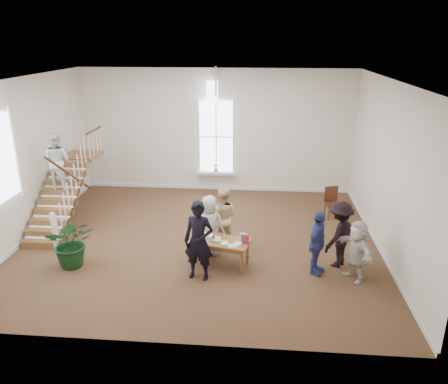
# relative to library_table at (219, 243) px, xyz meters

# --- Properties ---
(ground) EXTENTS (10.00, 10.00, 0.00)m
(ground) POSITION_rel_library_table_xyz_m (-0.67, 1.38, -0.62)
(ground) COLOR #4C2C1E
(ground) RESTS_ON ground
(room_shell) EXTENTS (10.49, 10.00, 10.00)m
(room_shell) POSITION_rel_library_table_xyz_m (-0.67, 5.77, -0.22)
(room_shell) COLOR silver
(room_shell) RESTS_ON ground
(staircase) EXTENTS (1.10, 4.10, 2.92)m
(staircase) POSITION_rel_library_table_xyz_m (-5.01, 2.13, 1.00)
(staircase) COLOR brown
(staircase) RESTS_ON ground
(library_table) EXTENTS (1.62, 1.05, 0.76)m
(library_table) POSITION_rel_library_table_xyz_m (0.00, 0.00, 0.00)
(library_table) COLOR brown
(library_table) RESTS_ON ground
(police_officer) EXTENTS (0.79, 0.59, 1.97)m
(police_officer) POSITION_rel_library_table_xyz_m (-0.43, -0.66, 0.37)
(police_officer) COLOR black
(police_officer) RESTS_ON ground
(elderly_woman) EXTENTS (0.86, 0.61, 1.65)m
(elderly_woman) POSITION_rel_library_table_xyz_m (-0.33, 0.59, 0.21)
(elderly_woman) COLOR beige
(elderly_woman) RESTS_ON ground
(person_yellow) EXTENTS (0.86, 0.69, 1.70)m
(person_yellow) POSITION_rel_library_table_xyz_m (-0.03, 1.09, 0.23)
(person_yellow) COLOR beige
(person_yellow) RESTS_ON ground
(woman_cluster_a) EXTENTS (0.76, 1.04, 1.64)m
(woman_cluster_a) POSITION_rel_library_table_xyz_m (2.41, -0.20, 0.20)
(woman_cluster_a) COLOR navy
(woman_cluster_a) RESTS_ON ground
(woman_cluster_b) EXTENTS (1.19, 1.27, 1.73)m
(woman_cluster_b) POSITION_rel_library_table_xyz_m (3.01, 0.25, 0.25)
(woman_cluster_b) COLOR black
(woman_cluster_b) RESTS_ON ground
(woman_cluster_c) EXTENTS (0.99, 1.47, 1.52)m
(woman_cluster_c) POSITION_rel_library_table_xyz_m (3.31, -0.40, 0.14)
(woman_cluster_c) COLOR silver
(woman_cluster_c) RESTS_ON ground
(floor_plant) EXTENTS (1.39, 1.28, 1.29)m
(floor_plant) POSITION_rel_library_table_xyz_m (-3.70, -0.34, 0.03)
(floor_plant) COLOR #103313
(floor_plant) RESTS_ON ground
(side_chair) EXTENTS (0.52, 0.52, 1.01)m
(side_chair) POSITION_rel_library_table_xyz_m (3.31, 3.47, -0.05)
(side_chair) COLOR #391B0F
(side_chair) RESTS_ON ground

